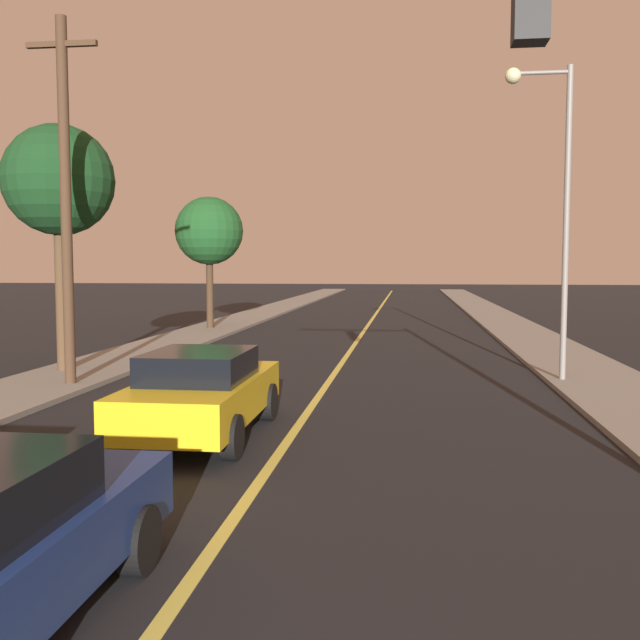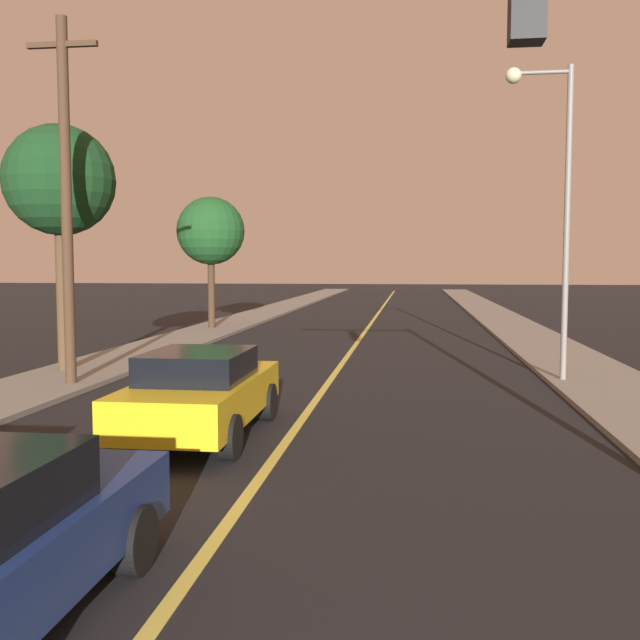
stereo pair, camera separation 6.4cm
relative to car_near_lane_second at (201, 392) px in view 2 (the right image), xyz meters
The scene contains 8 objects.
road_surface 26.43m from the car_near_lane_second, 86.93° to the left, with size 10.10×80.00×0.01m.
sidewalk_left 26.84m from the car_near_lane_second, 100.50° to the left, with size 2.50×80.00×0.12m.
sidewalk_right 27.49m from the car_near_lane_second, 73.69° to the left, with size 2.50×80.00×0.12m.
car_near_lane_second is the anchor object (origin of this frame).
streetlamp_right 9.64m from the car_near_lane_second, 42.61° to the left, with size 1.50×0.36×7.11m.
utility_pole_left 6.84m from the car_near_lane_second, 136.44° to the left, with size 1.60×0.24×8.00m.
tree_left_near 19.11m from the car_near_lane_second, 105.56° to the left, with size 2.82×2.82×5.47m.
tree_left_far 8.95m from the car_near_lane_second, 132.20° to the left, with size 2.73×2.73×6.10m.
Camera 2 is at (1.94, -1.32, 2.77)m, focal length 40.00 mm.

